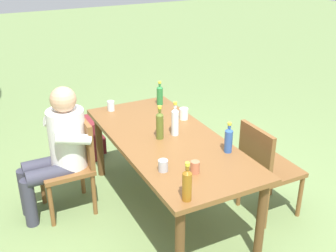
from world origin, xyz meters
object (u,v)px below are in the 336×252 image
Objects in this scene: dining_table at (168,147)px; bottle_amber at (187,184)px; cup_glass at (111,106)px; cup_terracotta at (195,167)px; person_in_white_shirt at (59,146)px; cup_white at (184,114)px; backpack_by_near_side at (93,138)px; chair_near_left at (265,166)px; bottle_blue at (229,139)px; bottle_olive at (160,125)px; bottle_clear at (175,121)px; bottle_green at (160,95)px; cup_steel at (163,166)px; chair_far_right at (73,160)px.

bottle_amber is at bearing 160.86° from dining_table.
cup_terracotta is at bearing -174.32° from cup_glass.
cup_white is (-0.12, -1.16, 0.12)m from person_in_white_shirt.
chair_near_left is at bearing -149.68° from backpack_by_near_side.
bottle_blue is (0.00, 0.41, 0.35)m from chair_near_left.
bottle_clear reaches higher than bottle_olive.
dining_table is at bearing 37.07° from bottle_blue.
bottle_green is 0.55× the size of backpack_by_near_side.
bottle_olive reaches higher than cup_glass.
person_in_white_shirt is 0.74m from cup_glass.
cup_steel is at bearing 155.19° from bottle_green.
bottle_clear is at bearing -88.40° from bottle_olive.
backpack_by_near_side is (0.50, 0.07, -0.56)m from cup_glass.
bottle_green reaches higher than cup_glass.
bottle_blue is at bearing -178.26° from bottle_green.
bottle_olive reaches higher than chair_near_left.
bottle_green is (0.32, -1.12, 0.18)m from person_in_white_shirt.
bottle_blue reaches higher than cup_steel.
dining_table is 19.30× the size of cup_glass.
bottle_blue is 2.89× the size of cup_steel.
person_in_white_shirt reaches higher than bottle_green.
cup_terracotta is 0.23m from cup_steel.
bottle_blue is at bearing -129.08° from chair_far_right.
person_in_white_shirt is 3.94× the size of bottle_olive.
bottle_olive reaches higher than bottle_blue.
cup_white is 1.16× the size of cup_terracotta.
bottle_blue is at bearing -142.93° from dining_table.
cup_glass is 0.75m from backpack_by_near_side.
bottle_clear is 0.73m from bottle_green.
cup_white is (0.27, -0.38, -0.07)m from bottle_olive.
dining_table is 21.39× the size of cup_steel.
chair_far_right is 0.74× the size of person_in_white_shirt.
person_in_white_shirt is 4.21× the size of bottle_amber.
dining_table is 0.83m from bottle_green.
person_in_white_shirt reaches higher than cup_white.
chair_near_left is (-0.85, -1.46, 0.00)m from chair_far_right.
bottle_amber reaches higher than cup_white.
cup_glass is at bearing -52.32° from chair_far_right.
cup_terracotta is (-1.34, 0.36, -0.06)m from bottle_green.
cup_steel is at bearing 156.65° from bottle_olive.
chair_near_left is 0.74× the size of person_in_white_shirt.
bottle_green is at bearing -73.95° from person_in_white_shirt.
person_in_white_shirt is at bearing 32.53° from cup_steel.
bottle_clear is 0.84m from cup_glass.
cup_glass is at bearing -2.47° from cup_steel.
cup_white reaches higher than cup_terracotta.
bottle_amber is at bearing 165.01° from bottle_olive.
bottle_blue is 1.03× the size of bottle_green.
cup_steel is 1.86m from backpack_by_near_side.
chair_far_right reaches higher than backpack_by_near_side.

